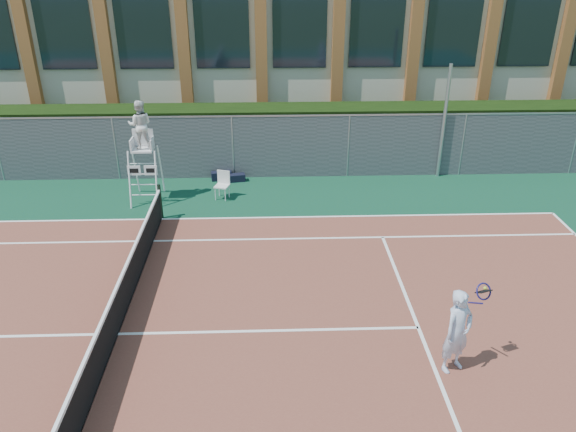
{
  "coord_description": "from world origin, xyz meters",
  "views": [
    {
      "loc": [
        3.27,
        -9.66,
        7.45
      ],
      "look_at": [
        3.7,
        3.0,
        1.28
      ],
      "focal_mm": 35.0,
      "sensor_mm": 36.0,
      "label": 1
    }
  ],
  "objects_px": {
    "tennis_player": "(458,331)",
    "plastic_chair": "(223,182)",
    "steel_pole": "(444,122)",
    "umpire_chair": "(140,128)"
  },
  "relations": [
    {
      "from": "tennis_player",
      "to": "plastic_chair",
      "type": "bearing_deg",
      "value": 120.93
    },
    {
      "from": "steel_pole",
      "to": "plastic_chair",
      "type": "bearing_deg",
      "value": -167.65
    },
    {
      "from": "steel_pole",
      "to": "tennis_player",
      "type": "xyz_separation_m",
      "value": [
        -2.47,
        -9.97,
        -1.06
      ]
    },
    {
      "from": "steel_pole",
      "to": "umpire_chair",
      "type": "height_order",
      "value": "steel_pole"
    },
    {
      "from": "umpire_chair",
      "to": "plastic_chair",
      "type": "height_order",
      "value": "umpire_chair"
    },
    {
      "from": "umpire_chair",
      "to": "plastic_chair",
      "type": "xyz_separation_m",
      "value": [
        2.41,
        0.02,
        -1.84
      ]
    },
    {
      "from": "plastic_chair",
      "to": "tennis_player",
      "type": "height_order",
      "value": "tennis_player"
    },
    {
      "from": "plastic_chair",
      "to": "tennis_player",
      "type": "relative_size",
      "value": 0.51
    },
    {
      "from": "umpire_chair",
      "to": "tennis_player",
      "type": "bearing_deg",
      "value": -48.32
    },
    {
      "from": "umpire_chair",
      "to": "plastic_chair",
      "type": "distance_m",
      "value": 3.03
    }
  ]
}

